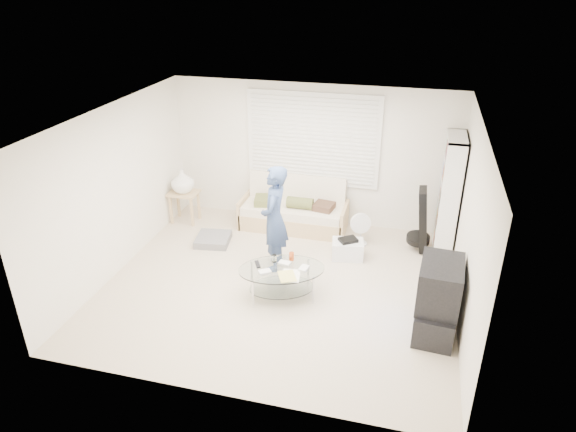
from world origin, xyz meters
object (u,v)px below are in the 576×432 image
(tv_unit, at_px, (438,299))
(coffee_table, at_px, (282,274))
(futon_sofa, at_px, (294,212))
(bookshelf, at_px, (449,195))

(tv_unit, xyz_separation_m, coffee_table, (-2.09, 0.26, -0.12))
(futon_sofa, bearing_deg, bookshelf, -3.45)
(bookshelf, height_order, coffee_table, bookshelf)
(coffee_table, bearing_deg, futon_sofa, 99.39)
(tv_unit, height_order, coffee_table, tv_unit)
(tv_unit, distance_m, coffee_table, 2.11)
(tv_unit, relative_size, coffee_table, 0.71)
(futon_sofa, distance_m, coffee_table, 2.15)
(tv_unit, bearing_deg, bookshelf, 86.79)
(futon_sofa, bearing_deg, coffee_table, -80.61)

